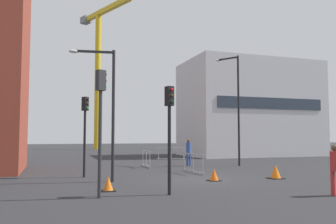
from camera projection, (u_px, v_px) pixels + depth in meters
name	position (u px, v px, depth m)	size (l,w,h in m)	color
ground	(200.00, 179.00, 16.58)	(160.00, 160.00, 0.00)	#28282B
office_block	(249.00, 109.00, 37.58)	(13.88, 8.16, 9.91)	silver
construction_crane	(98.00, 58.00, 55.33)	(6.36, 13.10, 22.24)	gold
streetlamp_tall	(236.00, 101.00, 24.60)	(1.16, 1.54, 7.75)	black
streetlamp_short	(107.00, 101.00, 15.87)	(2.07, 0.46, 6.01)	#232326
traffic_light_near	(100.00, 112.00, 11.78)	(0.39, 0.33, 4.30)	#2D2D30
traffic_light_crosswalk	(169.00, 121.00, 12.39)	(0.30, 0.39, 3.84)	black
traffic_light_verge	(85.00, 123.00, 17.63)	(0.36, 0.38, 4.04)	black
pedestrian_walking	(335.00, 166.00, 12.10)	(0.34, 0.34, 1.75)	red
pedestrian_waiting	(189.00, 150.00, 24.22)	(0.34, 0.34, 1.84)	#33519E
safety_barrier_rear	(171.00, 153.00, 30.33)	(2.47, 0.37, 1.08)	#B2B5BA
safety_barrier_left_run	(193.00, 163.00, 19.35)	(0.27, 2.44, 1.08)	gray
safety_barrier_mid_span	(146.00, 159.00, 23.02)	(0.09, 2.08, 1.08)	#9EA0A5
traffic_cone_on_verge	(108.00, 184.00, 13.09)	(0.52, 0.52, 0.53)	black
traffic_cone_orange	(276.00, 172.00, 16.92)	(0.67, 0.67, 0.68)	black
traffic_cone_by_barrier	(214.00, 175.00, 16.08)	(0.55, 0.55, 0.56)	black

